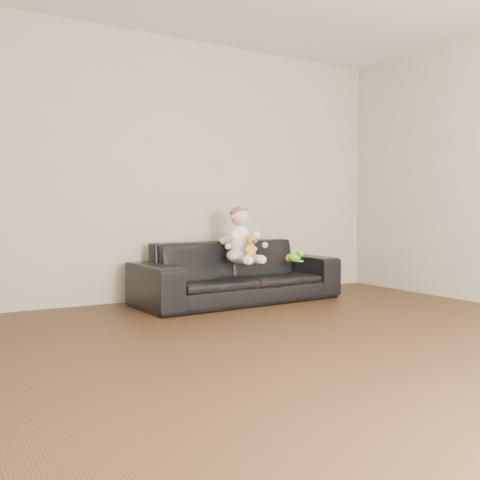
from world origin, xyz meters
TOP-DOWN VIEW (x-y plane):
  - floor at (0.00, 0.00)m, footprint 5.50×5.50m
  - wall_back at (0.00, 2.75)m, footprint 5.00×0.00m
  - sofa at (0.52, 2.25)m, footprint 2.05×0.91m
  - baby at (0.49, 2.14)m, footprint 0.37×0.46m
  - teddy_bear at (0.50, 1.98)m, footprint 0.13×0.13m
  - toy_green at (1.01, 1.99)m, footprint 0.14×0.16m
  - toy_rattle at (0.98, 2.05)m, footprint 0.08×0.08m
  - toy_blue_disc at (1.07, 2.01)m, footprint 0.10×0.10m

SIDE VIEW (x-z plane):
  - floor at x=0.00m, z-range 0.00..0.00m
  - sofa at x=0.52m, z-range 0.00..0.58m
  - toy_blue_disc at x=1.07m, z-range 0.38..0.40m
  - toy_rattle at x=0.98m, z-range 0.38..0.45m
  - toy_green at x=1.01m, z-range 0.38..0.48m
  - teddy_bear at x=0.50m, z-range 0.45..0.65m
  - baby at x=0.49m, z-range 0.35..0.89m
  - wall_back at x=0.00m, z-range -1.20..3.80m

